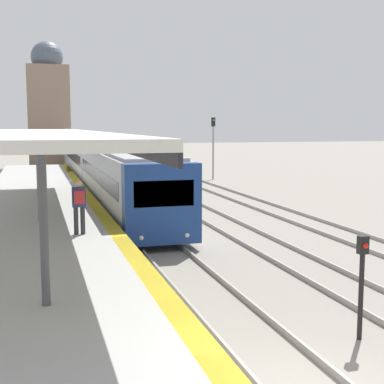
# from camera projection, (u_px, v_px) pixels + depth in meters

# --- Properties ---
(platform_canopy) EXTENTS (4.00, 23.07, 3.11)m
(platform_canopy) POSITION_uv_depth(u_px,v_px,m) (39.00, 135.00, 18.32)
(platform_canopy) COLOR beige
(platform_canopy) RESTS_ON station_platform
(person_on_platform) EXTENTS (0.40, 0.40, 1.66)m
(person_on_platform) POSITION_uv_depth(u_px,v_px,m) (79.00, 203.00, 16.16)
(person_on_platform) COLOR #2D2D33
(person_on_platform) RESTS_ON station_platform
(train_near) EXTENTS (2.64, 48.98, 3.13)m
(train_near) POSITION_uv_depth(u_px,v_px,m) (90.00, 159.00, 41.06)
(train_near) COLOR navy
(train_near) RESTS_ON ground_plane
(train_far) EXTENTS (2.54, 48.19, 3.05)m
(train_far) POSITION_uv_depth(u_px,v_px,m) (99.00, 146.00, 67.22)
(train_far) COLOR red
(train_far) RESTS_ON ground_plane
(signal_post_near) EXTENTS (0.20, 0.21, 2.11)m
(signal_post_near) POSITION_uv_depth(u_px,v_px,m) (362.00, 277.00, 10.57)
(signal_post_near) COLOR black
(signal_post_near) RESTS_ON ground_plane
(signal_mast_far) EXTENTS (0.28, 0.29, 4.89)m
(signal_mast_far) POSITION_uv_depth(u_px,v_px,m) (213.00, 141.00, 42.15)
(signal_mast_far) COLOR gray
(signal_mast_far) RESTS_ON ground_plane
(distant_domed_building) EXTENTS (4.10, 4.10, 12.64)m
(distant_domed_building) POSITION_uv_depth(u_px,v_px,m) (49.00, 108.00, 54.07)
(distant_domed_building) COLOR #89705B
(distant_domed_building) RESTS_ON ground_plane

